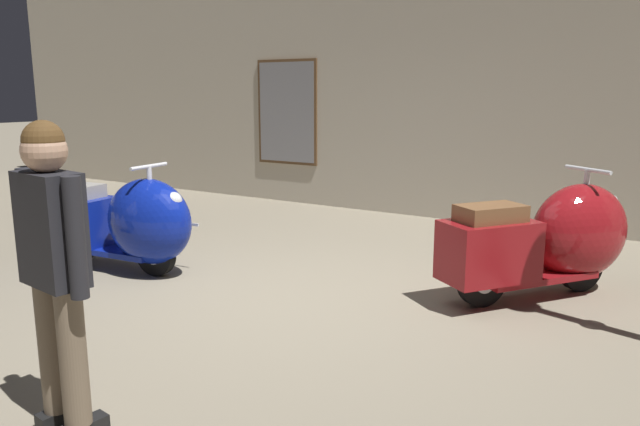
# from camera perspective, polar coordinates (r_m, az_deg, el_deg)

# --- Properties ---
(ground_plane) EXTENTS (60.00, 60.00, 0.00)m
(ground_plane) POSITION_cam_1_polar(r_m,az_deg,el_deg) (4.94, -2.20, -8.54)
(ground_plane) COLOR gray
(showroom_back_wall) EXTENTS (18.00, 0.63, 3.63)m
(showroom_back_wall) POSITION_cam_1_polar(r_m,az_deg,el_deg) (8.10, 14.29, 11.96)
(showroom_back_wall) COLOR #BCB29E
(showroom_back_wall) RESTS_ON ground
(scooter_0) EXTENTS (1.74, 0.64, 1.04)m
(scooter_0) POSITION_cam_1_polar(r_m,az_deg,el_deg) (5.97, -17.78, -0.85)
(scooter_0) COLOR black
(scooter_0) RESTS_ON ground
(scooter_1) EXTENTS (1.43, 1.70, 1.07)m
(scooter_1) POSITION_cam_1_polar(r_m,az_deg,el_deg) (5.35, 21.14, -2.31)
(scooter_1) COLOR black
(scooter_1) RESTS_ON ground
(visitor_1) EXTENTS (0.52, 0.28, 1.56)m
(visitor_1) POSITION_cam_1_polar(r_m,az_deg,el_deg) (3.15, -23.85, -3.94)
(visitor_1) COLOR black
(visitor_1) RESTS_ON ground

